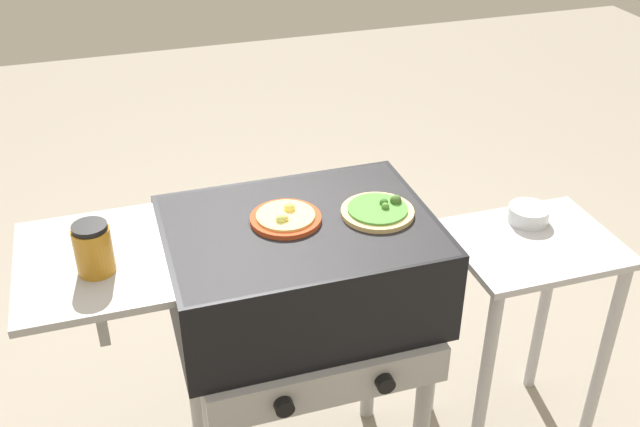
{
  "coord_description": "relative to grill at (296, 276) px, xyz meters",
  "views": [
    {
      "loc": [
        -0.4,
        -1.42,
        1.83
      ],
      "look_at": [
        0.05,
        0.0,
        0.92
      ],
      "focal_mm": 41.74,
      "sensor_mm": 36.0,
      "label": 1
    }
  ],
  "objects": [
    {
      "name": "grill",
      "position": [
        0.0,
        0.0,
        0.0
      ],
      "size": [
        0.96,
        0.53,
        0.9
      ],
      "color": "black",
      "rests_on": "ground_plane"
    },
    {
      "name": "pizza_cheese",
      "position": [
        -0.01,
        0.03,
        0.15
      ],
      "size": [
        0.17,
        0.17,
        0.04
      ],
      "color": "#C64723",
      "rests_on": "grill"
    },
    {
      "name": "pizza_veggie",
      "position": [
        0.21,
        -0.01,
        0.15
      ],
      "size": [
        0.18,
        0.18,
        0.04
      ],
      "color": "#E0C17F",
      "rests_on": "grill"
    },
    {
      "name": "sauce_jar",
      "position": [
        -0.45,
        -0.05,
        0.2
      ],
      "size": [
        0.08,
        0.08,
        0.12
      ],
      "color": "#B77A1E",
      "rests_on": "grill"
    },
    {
      "name": "prep_table",
      "position": [
        0.67,
        0.0,
        -0.24
      ],
      "size": [
        0.44,
        0.36,
        0.72
      ],
      "color": "#B2B2B7",
      "rests_on": "ground_plane"
    },
    {
      "name": "topping_bowl_near",
      "position": [
        0.71,
        0.1,
        -0.01
      ],
      "size": [
        0.11,
        0.11,
        0.04
      ],
      "color": "silver",
      "rests_on": "prep_table"
    }
  ]
}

